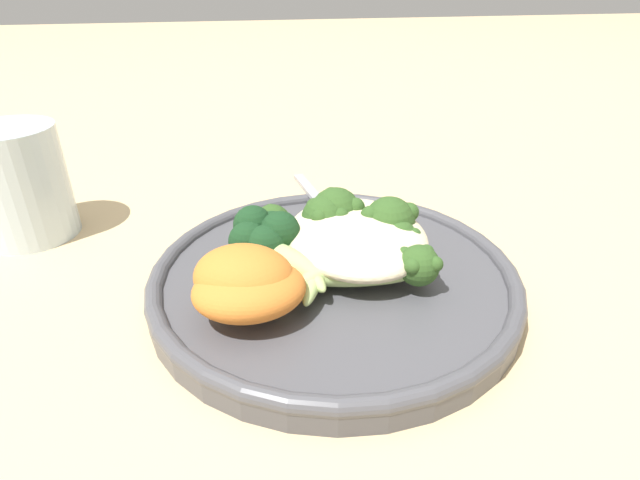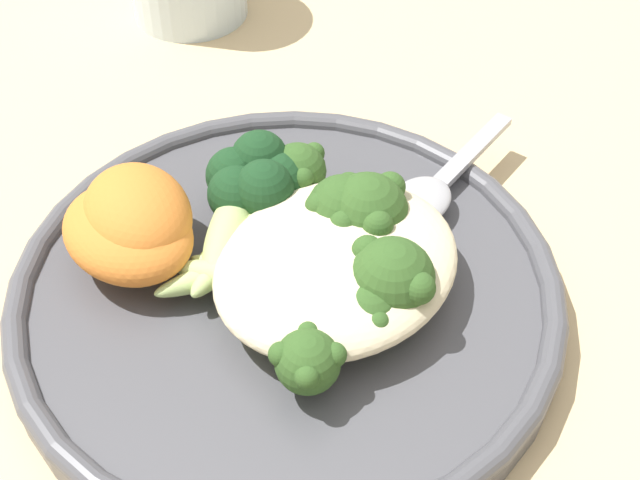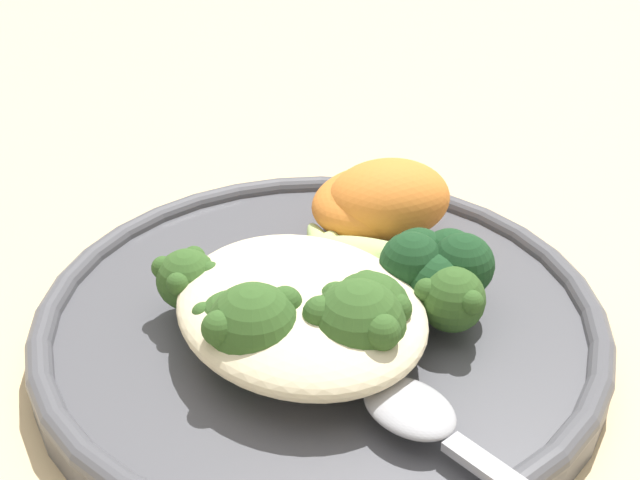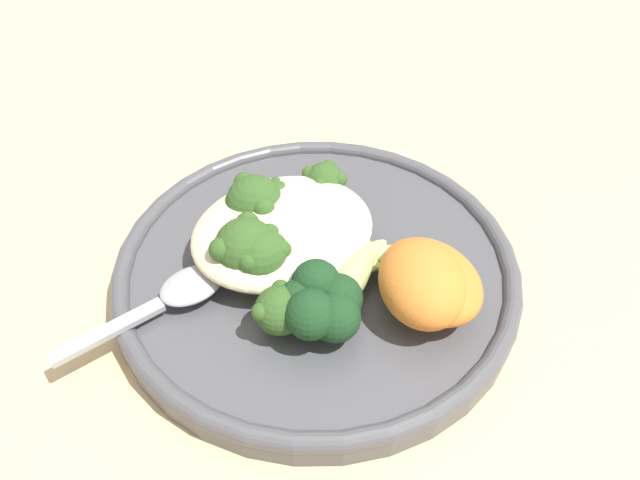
# 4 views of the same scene
# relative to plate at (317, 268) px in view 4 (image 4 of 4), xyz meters

# --- Properties ---
(ground_plane) EXTENTS (4.00, 4.00, 0.00)m
(ground_plane) POSITION_rel_plate_xyz_m (0.01, -0.01, -0.01)
(ground_plane) COLOR #D6B784
(plate) EXTENTS (0.26, 0.26, 0.02)m
(plate) POSITION_rel_plate_xyz_m (0.00, 0.00, 0.00)
(plate) COLOR #4C4C51
(plate) RESTS_ON ground_plane
(quinoa_mound) EXTENTS (0.12, 0.10, 0.03)m
(quinoa_mound) POSITION_rel_plate_xyz_m (-0.01, 0.02, 0.02)
(quinoa_mound) COLOR beige
(quinoa_mound) RESTS_ON plate
(broccoli_stalk_0) EXTENTS (0.03, 0.10, 0.03)m
(broccoli_stalk_0) POSITION_rel_plate_xyz_m (0.03, 0.03, 0.02)
(broccoli_stalk_0) COLOR #ADC675
(broccoli_stalk_0) RESTS_ON plate
(broccoli_stalk_1) EXTENTS (0.06, 0.10, 0.03)m
(broccoli_stalk_1) POSITION_rel_plate_xyz_m (0.00, 0.03, 0.02)
(broccoli_stalk_1) COLOR #ADC675
(broccoli_stalk_1) RESTS_ON plate
(broccoli_stalk_2) EXTENTS (0.08, 0.11, 0.04)m
(broccoli_stalk_2) POSITION_rel_plate_xyz_m (-0.01, 0.03, 0.03)
(broccoli_stalk_2) COLOR #ADC675
(broccoli_stalk_2) RESTS_ON plate
(broccoli_stalk_3) EXTENTS (0.11, 0.07, 0.04)m
(broccoli_stalk_3) POSITION_rel_plate_xyz_m (-0.03, 0.01, 0.03)
(broccoli_stalk_3) COLOR #ADC675
(broccoli_stalk_3) RESTS_ON plate
(broccoli_stalk_4) EXTENTS (0.11, 0.05, 0.04)m
(broccoli_stalk_4) POSITION_rel_plate_xyz_m (-0.03, -0.00, 0.03)
(broccoli_stalk_4) COLOR #ADC675
(broccoli_stalk_4) RESTS_ON plate
(broccoli_stalk_5) EXTENTS (0.11, 0.05, 0.03)m
(broccoli_stalk_5) POSITION_rel_plate_xyz_m (-0.03, -0.03, 0.02)
(broccoli_stalk_5) COLOR #ADC675
(broccoli_stalk_5) RESTS_ON plate
(broccoli_stalk_6) EXTENTS (0.08, 0.06, 0.03)m
(broccoli_stalk_6) POSITION_rel_plate_xyz_m (-0.01, -0.04, 0.02)
(broccoli_stalk_6) COLOR #ADC675
(broccoli_stalk_6) RESTS_ON plate
(sweet_potato_chunk_0) EXTENTS (0.04, 0.05, 0.03)m
(sweet_potato_chunk_0) POSITION_rel_plate_xyz_m (0.04, -0.05, 0.03)
(sweet_potato_chunk_0) COLOR orange
(sweet_potato_chunk_0) RESTS_ON plate
(sweet_potato_chunk_1) EXTENTS (0.06, 0.07, 0.03)m
(sweet_potato_chunk_1) POSITION_rel_plate_xyz_m (0.04, -0.06, 0.03)
(sweet_potato_chunk_1) COLOR orange
(sweet_potato_chunk_1) RESTS_ON plate
(sweet_potato_chunk_2) EXTENTS (0.07, 0.08, 0.04)m
(sweet_potato_chunk_2) POSITION_rel_plate_xyz_m (0.03, -0.06, 0.03)
(sweet_potato_chunk_2) COLOR orange
(sweet_potato_chunk_2) RESTS_ON plate
(kale_tuft) EXTENTS (0.05, 0.05, 0.03)m
(kale_tuft) POSITION_rel_plate_xyz_m (-0.02, -0.05, 0.03)
(kale_tuft) COLOR #193D1E
(kale_tuft) RESTS_ON plate
(spoon) EXTENTS (0.11, 0.03, 0.01)m
(spoon) POSITION_rel_plate_xyz_m (-0.09, 0.01, 0.01)
(spoon) COLOR #A3A3A8
(spoon) RESTS_ON plate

